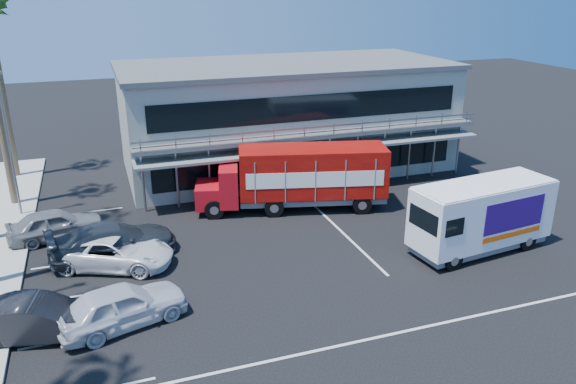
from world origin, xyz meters
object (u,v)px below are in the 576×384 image
object	(u,v)px
red_truck	(300,176)
white_van	(481,215)
parked_car_b	(37,319)
parked_car_a	(122,305)

from	to	relation	value
red_truck	white_van	size ratio (longest dim) A/B	1.51
white_van	parked_car_b	distance (m)	19.98
white_van	red_truck	bearing A→B (deg)	121.98
red_truck	parked_car_b	world-z (taller)	red_truck
parked_car_a	white_van	bearing A→B (deg)	-103.02
red_truck	parked_car_a	world-z (taller)	red_truck
red_truck	parked_car_a	bearing A→B (deg)	-125.54
red_truck	parked_car_b	size ratio (longest dim) A/B	2.29
parked_car_b	red_truck	bearing A→B (deg)	-44.90
white_van	parked_car_a	xyz separation A→B (m)	(-16.94, -0.92, -1.00)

